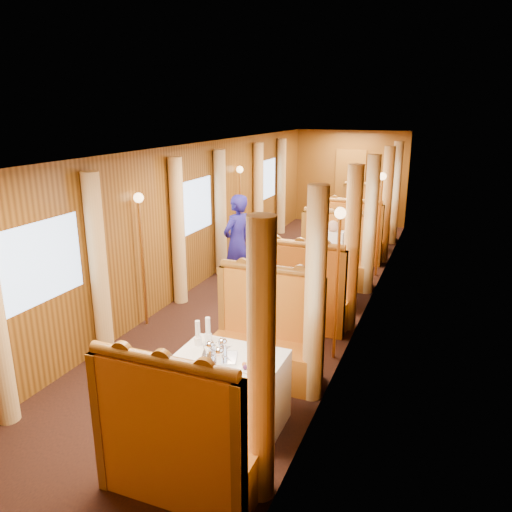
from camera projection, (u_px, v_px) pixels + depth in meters
The scene contains 47 objects.
floor at pixel (276, 296), 8.43m from camera, with size 3.00×12.00×0.01m, color black, non-canonical shape.
ceiling at pixel (277, 146), 7.72m from camera, with size 3.00×12.00×0.01m, color silver, non-canonical shape.
wall_far at pixel (350, 178), 13.42m from camera, with size 3.00×2.50×0.01m, color brown, non-canonical shape.
wall_left at pixel (195, 217), 8.61m from camera, with size 12.00×2.50×0.01m, color brown, non-canonical shape.
wall_right at pixel (370, 233), 7.55m from camera, with size 12.00×2.50×0.01m, color brown, non-canonical shape.
doorway_far at pixel (350, 187), 13.47m from camera, with size 0.80×0.04×2.00m, color #8E5C20.
table_near at pixel (230, 390), 4.94m from camera, with size 1.05×0.72×0.75m, color white.
banquette_near_fwd at pixel (178, 449), 4.03m from camera, with size 1.30×0.55×1.34m.
banquette_near_aft at pixel (266, 343), 5.83m from camera, with size 1.30×0.55×1.34m.
table_mid at pixel (320, 281), 8.06m from camera, with size 1.05×0.72×0.75m, color white.
banquette_mid_fwd at pixel (302, 300), 7.14m from camera, with size 1.30×0.55×1.34m.
banquette_mid_aft at pixel (334, 261), 8.95m from camera, with size 1.30×0.55×1.34m.
table_far at pixel (359, 233), 11.18m from camera, with size 1.05×0.72×0.75m, color white.
banquette_far_fwd at pixel (350, 241), 10.26m from camera, with size 1.30×0.55×1.34m.
banquette_far_aft at pixel (367, 221), 12.07m from camera, with size 1.30×0.55×1.34m.
tea_tray at pixel (219, 357), 4.80m from camera, with size 0.34×0.26×0.01m, color silver.
teapot_left at pixel (210, 351), 4.82m from camera, with size 0.15×0.11×0.12m, color silver, non-canonical shape.
teapot_right at pixel (219, 357), 4.70m from camera, with size 0.15×0.11×0.12m, color silver, non-canonical shape.
teapot_back at pixel (223, 348), 4.88m from camera, with size 0.16×0.12×0.13m, color silver, non-canonical shape.
fruit_plate at pixel (249, 367), 4.60m from camera, with size 0.21×0.21×0.05m.
cup_inboard at pixel (198, 335), 5.04m from camera, with size 0.08×0.08×0.26m.
cup_outboard at pixel (208, 332), 5.12m from camera, with size 0.08×0.08×0.26m.
rose_vase_mid at pixel (324, 248), 7.93m from camera, with size 0.06×0.06×0.36m.
rose_vase_far at pixel (362, 209), 10.99m from camera, with size 0.06×0.06×0.36m.
window_left_near at pixel (42, 262), 5.43m from camera, with size 1.20×0.90×0.01m, color #8DADD7, non-canonical shape.
curtain_left_near_b at pixel (98, 267), 6.16m from camera, with size 0.22×0.22×2.35m, color #D9B16F.
window_right_near at pixel (304, 299), 4.38m from camera, with size 1.20×0.90×0.01m, color #8DADD7, non-canonical shape.
curtain_right_near_a at pixel (261, 366), 3.80m from camera, with size 0.22×0.22×2.35m, color #D9B16F.
curtain_right_near_b at pixel (315, 297), 5.19m from camera, with size 0.22×0.22×2.35m, color #D9B16F.
window_left_mid at pixel (195, 206), 8.54m from camera, with size 1.20×0.90×0.01m, color #8DADD7, non-canonical shape.
curtain_left_mid_a at pixel (178, 232), 7.89m from camera, with size 0.22×0.22×2.35m, color #D9B16F.
curtain_left_mid_b at pixel (220, 213), 9.28m from camera, with size 0.22×0.22×2.35m, color #D9B16F.
window_right_mid at pixel (370, 220), 7.50m from camera, with size 1.20×0.90×0.01m, color #8DADD7, non-canonical shape.
curtain_right_mid_a at pixel (352, 250), 6.92m from camera, with size 0.22×0.22×2.35m, color #D9B16F.
curtain_right_mid_b at pixel (370, 226), 8.31m from camera, with size 0.22×0.22×2.35m, color #D9B16F.
window_left_far at pixel (266, 180), 11.66m from camera, with size 1.20×0.90×0.01m, color #8DADD7, non-canonical shape.
curtain_left_far_a at pixel (258, 197), 11.01m from camera, with size 0.22×0.22×2.35m, color #D9B16F.
curtain_left_far_b at pixel (281, 187), 12.40m from camera, with size 0.22×0.22×2.35m, color #D9B16F.
window_right_far at pixel (397, 187), 10.61m from camera, with size 1.20×0.90×0.01m, color #8DADD7, non-canonical shape.
curtain_right_far_a at pixel (386, 205), 10.03m from camera, with size 0.22×0.22×2.35m, color #D9B16F.
curtain_right_far_b at pixel (395, 194), 11.42m from camera, with size 0.22×0.22×2.35m, color #D9B16F.
sconce_left_fore at pixel (141, 233), 6.97m from camera, with size 0.14×0.14×1.95m.
sconce_right_fore at pixel (338, 254), 5.98m from camera, with size 0.14×0.14×1.95m.
sconce_left_aft at pixel (240, 194), 10.09m from camera, with size 0.14×0.14×1.95m.
sconce_right_aft at pixel (381, 204), 9.10m from camera, with size 0.14×0.14×1.95m.
steward at pixel (237, 243), 8.57m from camera, with size 0.61×0.40×1.67m, color navy.
passenger at pixel (332, 247), 8.64m from camera, with size 0.40×0.44×0.76m.
Camera 1 is at (2.60, -7.45, 3.07)m, focal length 35.00 mm.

